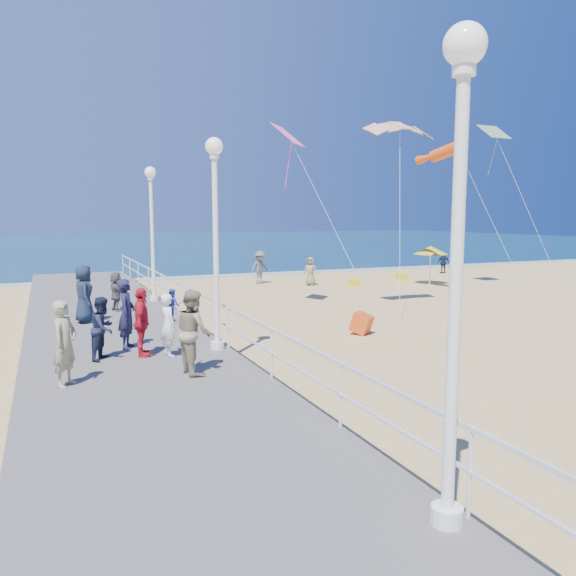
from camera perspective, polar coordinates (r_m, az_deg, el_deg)
name	(u,v)px	position (r m, az deg, el deg)	size (l,w,h in m)	color
ground	(392,345)	(16.97, 10.54, -5.73)	(160.00, 160.00, 0.00)	tan
ocean	(119,244)	(79.31, -16.76, 4.31)	(160.00, 90.00, 0.05)	#0C314A
surf_line	(207,276)	(35.62, -8.20, 1.20)	(160.00, 1.20, 0.04)	silver
boardwalk	(132,365)	(14.25, -15.56, -7.57)	(5.00, 44.00, 0.40)	slate
railing	(228,316)	(14.54, -6.09, -2.81)	(0.05, 42.00, 0.55)	white
lamp_post_near	(458,230)	(6.12, 16.87, 5.69)	(0.44, 0.44, 5.32)	white
lamp_post_mid	(215,222)	(14.23, -7.39, 6.71)	(0.44, 0.44, 5.32)	white
lamp_post_far	(152,219)	(23.01, -13.68, 6.79)	(0.44, 0.44, 5.32)	white
woman_holding_toddler	(168,325)	(13.95, -12.07, -3.71)	(0.56, 0.37, 1.54)	white
toddler_held	(173,305)	(14.04, -11.64, -1.66)	(0.38, 0.30, 0.78)	#3241BD
spectator_0	(127,314)	(15.03, -16.06, -2.52)	(0.66, 0.43, 1.80)	#191937
spectator_1	(193,331)	(12.34, -9.60, -4.37)	(0.89, 0.70, 1.84)	gray
spectator_3	(142,322)	(14.06, -14.65, -3.38)	(0.99, 0.41, 1.69)	red
spectator_4	(84,294)	(19.03, -20.01, -0.58)	(0.90, 0.59, 1.85)	#162032
spectator_5	(116,291)	(21.07, -17.06, -0.33)	(1.31, 0.42, 1.41)	#57575C
spectator_6	(65,343)	(12.11, -21.72, -5.25)	(0.64, 0.42, 1.74)	#99906A
spectator_7	(103,328)	(14.05, -18.26, -3.89)	(0.73, 0.57, 1.51)	#181F35
beach_walker_a	(260,267)	(31.49, -2.86, 2.11)	(1.20, 0.69, 1.86)	#55555A
beach_walker_b	(443,263)	(38.65, 15.51, 2.51)	(0.85, 0.35, 1.44)	#172033
beach_walker_c	(310,271)	(30.77, 2.28, 1.71)	(0.76, 0.50, 1.56)	#7F7857
box_kite	(362,325)	(18.27, 7.49, -3.77)	(0.55, 0.55, 0.60)	red
beach_umbrella	(431,250)	(32.08, 14.28, 3.74)	(1.90, 1.90, 2.14)	white
beach_chair_left	(354,283)	(30.68, 6.76, 0.56)	(0.55, 0.55, 0.40)	yellow
beach_chair_right	(402,277)	(34.11, 11.46, 1.14)	(0.55, 0.55, 0.40)	#C8D716
kite_parafoil	(400,126)	(22.84, 11.32, 15.88)	(2.84, 0.90, 0.30)	#CC4918
kite_windsock	(447,151)	(27.74, 15.89, 13.24)	(0.56, 0.56, 2.94)	#DE4712
kite_diamond_pink	(288,135)	(22.46, 0.02, 15.26)	(1.28, 1.28, 0.02)	pink
kite_diamond_multi	(494,132)	(31.40, 20.20, 14.67)	(1.35, 1.35, 0.02)	blue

